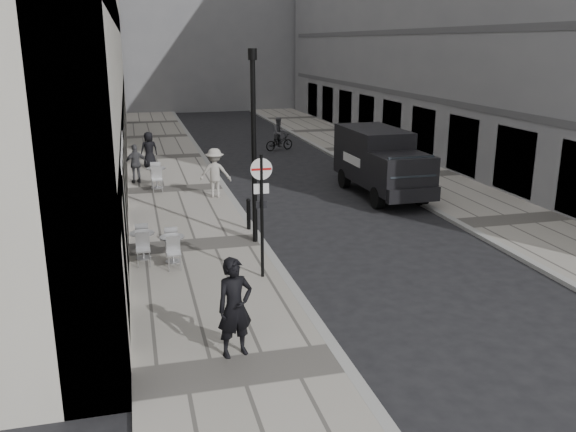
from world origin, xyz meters
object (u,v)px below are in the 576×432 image
object	(u,v)px
panel_van	(380,159)
cyclist	(279,137)
lamppost	(254,138)
sign_post	(262,200)
walking_man	(235,307)

from	to	relation	value
panel_van	cyclist	xyz separation A→B (m)	(-1.41, 11.53, -0.75)
lamppost	panel_van	bearing A→B (deg)	39.08
sign_post	lamppost	world-z (taller)	lamppost
walking_man	cyclist	distance (m)	24.34
sign_post	walking_man	bearing A→B (deg)	-109.02
lamppost	panel_van	size ratio (longest dim) A/B	1.02
walking_man	panel_van	world-z (taller)	panel_van
sign_post	lamppost	bearing A→B (deg)	82.59
cyclist	lamppost	bearing A→B (deg)	-124.06
sign_post	cyclist	bearing A→B (deg)	75.47
panel_van	sign_post	bearing A→B (deg)	-130.65
walking_man	lamppost	distance (m)	7.44
sign_post	panel_van	distance (m)	10.37
walking_man	cyclist	world-z (taller)	walking_man
walking_man	lamppost	world-z (taller)	lamppost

